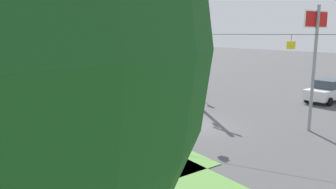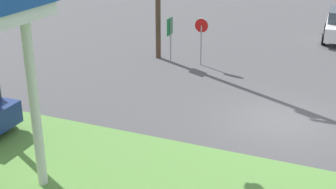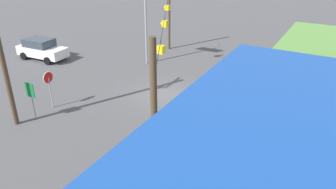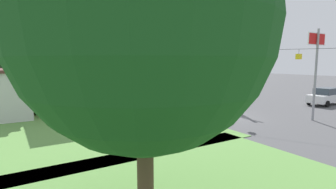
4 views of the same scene
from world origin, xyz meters
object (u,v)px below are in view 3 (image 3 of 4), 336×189
Objects in this scene: car_on_crossroad at (42,49)px; stop_sign_roadside at (49,82)px; gas_station_canopy at (279,136)px; route_sign at (31,94)px; stop_sign_overhead at (145,4)px.

stop_sign_roadside reaches higher than car_on_crossroad.
gas_station_canopy is at bearing -109.99° from stop_sign_roadside.
stop_sign_roadside is 1.66m from route_sign.
car_on_crossroad is at bearing 51.65° from stop_sign_roadside.
stop_sign_roadside is at bearing -4.63° from stop_sign_overhead.
stop_sign_overhead is at bearing -4.63° from stop_sign_roadside.
route_sign is (11.68, -0.56, -3.38)m from stop_sign_overhead.
stop_sign_overhead is 3.00× the size of route_sign.
gas_station_canopy reaches higher than route_sign.
route_sign is (8.06, 8.37, 0.76)m from car_on_crossroad.
stop_sign_overhead reaches higher than stop_sign_roadside.
car_on_crossroad is 1.89× the size of stop_sign_roadside.
route_sign is at bearing -2.72° from stop_sign_overhead.
gas_station_canopy is 16.16m from stop_sign_roadside.
route_sign is at bearing -171.06° from stop_sign_roadside.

